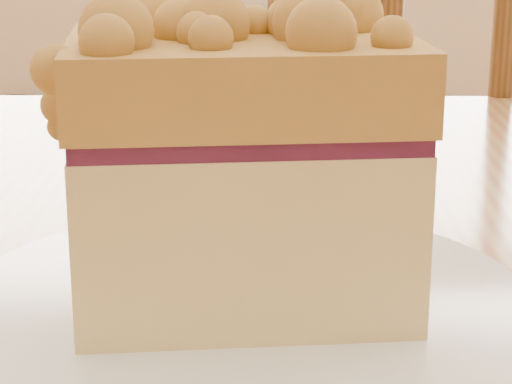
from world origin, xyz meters
TOP-DOWN VIEW (x-y plane):
  - cafe_chair_main at (0.05, 0.62)m, footprint 0.49×0.49m
  - plate at (-0.06, -0.03)m, footprint 0.22×0.22m
  - cake_slice at (-0.06, -0.03)m, footprint 0.14×0.12m

SIDE VIEW (x-z plane):
  - cafe_chair_main at x=0.05m, z-range 0.00..0.97m
  - plate at x=-0.06m, z-range 0.75..0.77m
  - cake_slice at x=-0.06m, z-range 0.77..0.88m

